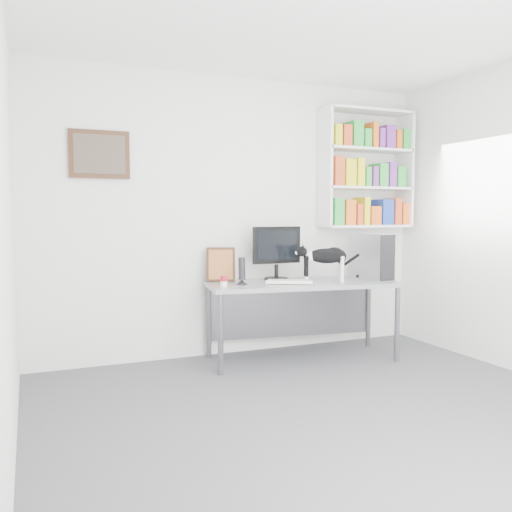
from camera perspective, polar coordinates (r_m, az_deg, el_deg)
name	(u,v)px	position (r m, az deg, el deg)	size (l,w,h in m)	color
room	(347,218)	(3.54, 9.58, 3.95)	(4.01, 4.01, 2.70)	#4D4D51
bookshelf	(366,169)	(5.88, 11.53, 8.97)	(1.03, 0.28, 1.24)	white
wall_art	(99,154)	(5.02, -16.15, 10.25)	(0.52, 0.04, 0.42)	#3F2414
desk	(302,321)	(5.17, 4.83, -6.80)	(1.78, 0.69, 0.74)	gray
monitor	(276,253)	(5.23, 2.16, 0.34)	(0.49, 0.24, 0.53)	black
keyboard	(289,282)	(4.98, 3.50, -2.73)	(0.42, 0.16, 0.03)	white
pc_tower	(371,256)	(5.42, 11.99, -0.03)	(0.20, 0.45, 0.45)	silver
speaker	(242,270)	(4.89, -1.50, -1.53)	(0.11, 0.11, 0.26)	black
leaning_print	(221,264)	(5.12, -3.73, -0.83)	(0.27, 0.11, 0.33)	#3F2414
soup_can	(224,281)	(4.76, -3.41, -2.69)	(0.06, 0.06, 0.09)	#A60E23
cat	(325,264)	(5.10, 7.31, -0.89)	(0.54, 0.14, 0.33)	black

